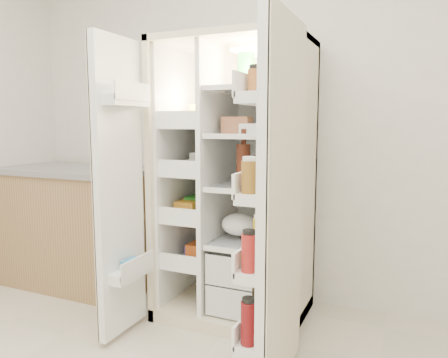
% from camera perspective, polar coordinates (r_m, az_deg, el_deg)
% --- Properties ---
extents(wall_back, '(4.00, 0.02, 2.70)m').
position_cam_1_polar(wall_back, '(3.09, 5.39, 8.85)').
color(wall_back, silver).
rests_on(wall_back, floor).
extents(refrigerator, '(0.92, 0.70, 1.80)m').
position_cam_1_polar(refrigerator, '(2.83, 2.17, -3.31)').
color(refrigerator, beige).
rests_on(refrigerator, floor).
extents(freezer_door, '(0.15, 0.40, 1.72)m').
position_cam_1_polar(freezer_door, '(2.54, -13.85, -1.40)').
color(freezer_door, white).
rests_on(freezer_door, floor).
extents(fridge_door, '(0.17, 0.58, 1.72)m').
position_cam_1_polar(fridge_door, '(2.01, 7.20, -4.02)').
color(fridge_door, white).
rests_on(fridge_door, floor).
extents(kitchen_counter, '(1.28, 0.68, 0.93)m').
position_cam_1_polar(kitchen_counter, '(3.59, -19.04, -5.91)').
color(kitchen_counter, '#9D7A4E').
rests_on(kitchen_counter, floor).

